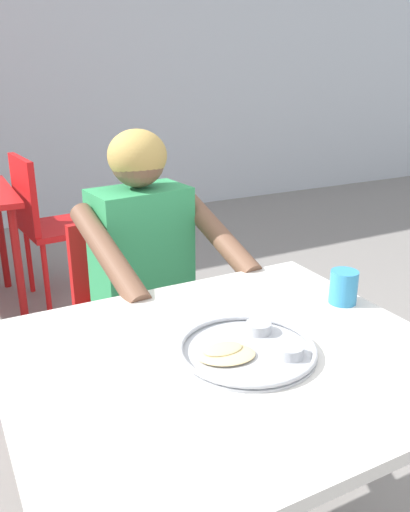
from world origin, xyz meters
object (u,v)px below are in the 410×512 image
object	(u,v)px
chair_red_right	(45,218)
table_foreground	(228,384)
drinking_cup	(344,286)
chair_foreground	(131,306)
diner_foreground	(154,269)
thali_tray	(248,348)

from	to	relation	value
chair_red_right	table_foreground	bearing A→B (deg)	-90.25
drinking_cup	chair_red_right	size ratio (longest dim) A/B	0.11
drinking_cup	chair_foreground	world-z (taller)	drinking_cup
diner_foreground	chair_red_right	bearing A→B (deg)	93.44
thali_tray	diner_foreground	xyz separation A→B (m)	(0.05, 0.71, -0.06)
table_foreground	drinking_cup	bearing A→B (deg)	12.52
chair_foreground	chair_red_right	world-z (taller)	chair_red_right
thali_tray	chair_foreground	world-z (taller)	chair_foreground
drinking_cup	diner_foreground	xyz separation A→B (m)	(-0.33, 0.60, -0.10)
drinking_cup	chair_red_right	xyz separation A→B (m)	(-0.42, 2.09, -0.28)
chair_foreground	chair_red_right	bearing A→B (deg)	93.21
chair_foreground	thali_tray	bearing A→B (deg)	-92.25
table_foreground	drinking_cup	xyz separation A→B (m)	(0.43, 0.09, 0.13)
chair_foreground	chair_red_right	size ratio (longest dim) A/B	0.90
table_foreground	diner_foreground	xyz separation A→B (m)	(0.10, 0.70, 0.03)
chair_foreground	diner_foreground	size ratio (longest dim) A/B	0.68
table_foreground	thali_tray	world-z (taller)	thali_tray
drinking_cup	diner_foreground	world-z (taller)	diner_foreground
table_foreground	chair_foreground	distance (m)	0.94
diner_foreground	chair_red_right	xyz separation A→B (m)	(-0.09, 1.49, -0.18)
drinking_cup	chair_foreground	xyz separation A→B (m)	(-0.35, 0.82, -0.33)
thali_tray	chair_red_right	distance (m)	2.22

